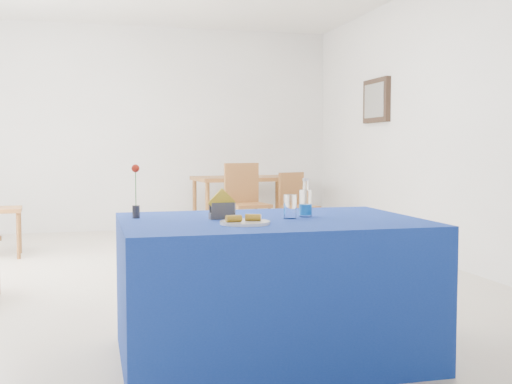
% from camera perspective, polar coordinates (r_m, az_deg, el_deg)
% --- Properties ---
extents(floor, '(7.00, 7.00, 0.00)m').
position_cam_1_polar(floor, '(5.66, -5.73, -7.72)').
color(floor, beige).
rests_on(floor, ground).
extents(room_shell, '(7.00, 7.00, 7.00)m').
position_cam_1_polar(room_shell, '(5.57, -5.86, 10.18)').
color(room_shell, silver).
rests_on(room_shell, ground).
extents(picture_frame, '(0.06, 0.64, 0.52)m').
position_cam_1_polar(picture_frame, '(7.83, 10.66, 7.99)').
color(picture_frame, black).
rests_on(picture_frame, room_shell).
extents(picture_art, '(0.02, 0.52, 0.40)m').
position_cam_1_polar(picture_art, '(7.82, 10.49, 8.00)').
color(picture_art, '#998C66').
rests_on(picture_art, room_shell).
extents(plate, '(0.26, 0.26, 0.01)m').
position_cam_1_polar(plate, '(3.23, -0.99, -2.73)').
color(plate, silver).
rests_on(plate, blue_table).
extents(drinking_glass, '(0.07, 0.07, 0.13)m').
position_cam_1_polar(drinking_glass, '(3.48, 3.05, -1.30)').
color(drinking_glass, white).
rests_on(drinking_glass, blue_table).
extents(salt_shaker, '(0.03, 0.03, 0.08)m').
position_cam_1_polar(salt_shaker, '(3.53, -2.23, -1.59)').
color(salt_shaker, slate).
rests_on(salt_shaker, blue_table).
extents(pepper_shaker, '(0.03, 0.03, 0.08)m').
position_cam_1_polar(pepper_shaker, '(3.55, -2.09, -1.56)').
color(pepper_shaker, slate).
rests_on(pepper_shaker, blue_table).
extents(blue_table, '(1.60, 1.10, 0.76)m').
position_cam_1_polar(blue_table, '(3.53, 1.32, -8.55)').
color(blue_table, navy).
rests_on(blue_table, floor).
extents(water_bottle, '(0.07, 0.07, 0.21)m').
position_cam_1_polar(water_bottle, '(3.58, 4.42, -1.07)').
color(water_bottle, white).
rests_on(water_bottle, blue_table).
extents(napkin_holder, '(0.15, 0.07, 0.17)m').
position_cam_1_polar(napkin_holder, '(3.46, -3.07, -1.60)').
color(napkin_holder, '#36353A').
rests_on(napkin_holder, blue_table).
extents(rose_vase, '(0.04, 0.04, 0.29)m').
position_cam_1_polar(rose_vase, '(3.55, -10.64, -0.09)').
color(rose_vase, '#27272C').
rests_on(rose_vase, blue_table).
extents(oak_table, '(1.36, 0.94, 0.76)m').
position_cam_1_polar(oak_table, '(8.56, -1.04, 0.86)').
color(oak_table, '#96612B').
rests_on(oak_table, floor).
extents(chair_bg_left, '(0.50, 0.50, 0.96)m').
position_cam_1_polar(chair_bg_left, '(7.47, -0.97, -0.54)').
color(chair_bg_left, brown).
rests_on(chair_bg_left, floor).
extents(chair_bg_right, '(0.48, 0.48, 0.84)m').
position_cam_1_polar(chair_bg_right, '(7.91, 3.56, -0.82)').
color(chair_bg_right, brown).
rests_on(chair_bg_right, floor).
extents(banana_pieces, '(0.19, 0.08, 0.04)m').
position_cam_1_polar(banana_pieces, '(3.22, -1.10, -2.32)').
color(banana_pieces, gold).
rests_on(banana_pieces, plate).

